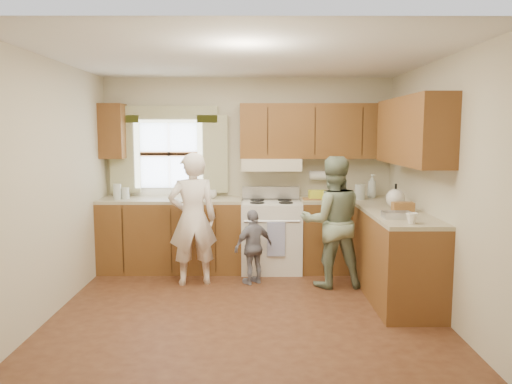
{
  "coord_description": "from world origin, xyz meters",
  "views": [
    {
      "loc": [
        0.08,
        -4.91,
        1.79
      ],
      "look_at": [
        0.1,
        0.4,
        1.15
      ],
      "focal_mm": 35.0,
      "sensor_mm": 36.0,
      "label": 1
    }
  ],
  "objects_px": {
    "stove": "(271,235)",
    "child": "(254,247)",
    "woman_left": "(193,219)",
    "woman_right": "(332,222)"
  },
  "relations": [
    {
      "from": "woman_left",
      "to": "child",
      "type": "height_order",
      "value": "woman_left"
    },
    {
      "from": "stove",
      "to": "child",
      "type": "xyz_separation_m",
      "value": [
        -0.23,
        -0.59,
        -0.02
      ]
    },
    {
      "from": "woman_left",
      "to": "woman_right",
      "type": "height_order",
      "value": "woman_left"
    },
    {
      "from": "woman_left",
      "to": "child",
      "type": "distance_m",
      "value": 0.79
    },
    {
      "from": "stove",
      "to": "woman_left",
      "type": "xyz_separation_m",
      "value": [
        -0.94,
        -0.59,
        0.31
      ]
    },
    {
      "from": "stove",
      "to": "child",
      "type": "relative_size",
      "value": 1.21
    },
    {
      "from": "child",
      "to": "woman_left",
      "type": "bearing_deg",
      "value": -34.7
    },
    {
      "from": "stove",
      "to": "child",
      "type": "distance_m",
      "value": 0.63
    },
    {
      "from": "stove",
      "to": "woman_right",
      "type": "bearing_deg",
      "value": -44.7
    },
    {
      "from": "woman_right",
      "to": "woman_left",
      "type": "bearing_deg",
      "value": -7.19
    }
  ]
}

